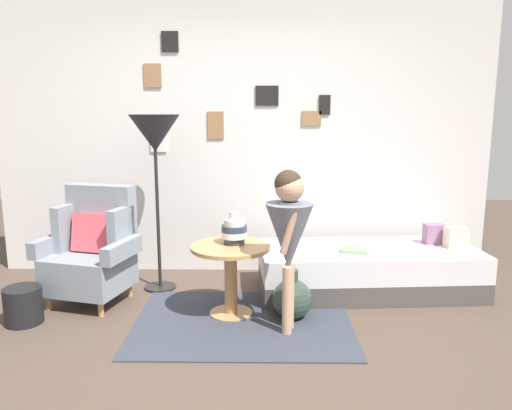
{
  "coord_description": "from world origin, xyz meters",
  "views": [
    {
      "loc": [
        0.2,
        -2.93,
        1.58
      ],
      "look_at": [
        0.15,
        0.95,
        0.85
      ],
      "focal_mm": 34.81,
      "sensor_mm": 36.0,
      "label": 1
    }
  ],
  "objects_px": {
    "floor_lamp": "(155,139)",
    "demijohn_near": "(292,299)",
    "person_child": "(289,229)",
    "armchair": "(93,250)",
    "vase_striped": "(234,231)",
    "magazine_basket": "(23,305)",
    "book_on_daybed": "(354,250)",
    "daybed": "(368,270)",
    "side_table": "(231,265)"
  },
  "relations": [
    {
      "from": "armchair",
      "to": "demijohn_near",
      "type": "distance_m",
      "value": 1.72
    },
    {
      "from": "armchair",
      "to": "daybed",
      "type": "relative_size",
      "value": 0.5
    },
    {
      "from": "vase_striped",
      "to": "floor_lamp",
      "type": "relative_size",
      "value": 0.16
    },
    {
      "from": "daybed",
      "to": "person_child",
      "type": "height_order",
      "value": "person_child"
    },
    {
      "from": "floor_lamp",
      "to": "armchair",
      "type": "bearing_deg",
      "value": -149.95
    },
    {
      "from": "daybed",
      "to": "magazine_basket",
      "type": "height_order",
      "value": "daybed"
    },
    {
      "from": "floor_lamp",
      "to": "magazine_basket",
      "type": "height_order",
      "value": "floor_lamp"
    },
    {
      "from": "side_table",
      "to": "book_on_daybed",
      "type": "xyz_separation_m",
      "value": [
        1.03,
        0.41,
        0.0
      ]
    },
    {
      "from": "armchair",
      "to": "floor_lamp",
      "type": "distance_m",
      "value": 1.08
    },
    {
      "from": "armchair",
      "to": "person_child",
      "type": "relative_size",
      "value": 0.82
    },
    {
      "from": "side_table",
      "to": "vase_striped",
      "type": "bearing_deg",
      "value": 65.25
    },
    {
      "from": "vase_striped",
      "to": "floor_lamp",
      "type": "height_order",
      "value": "floor_lamp"
    },
    {
      "from": "person_child",
      "to": "demijohn_near",
      "type": "height_order",
      "value": "person_child"
    },
    {
      "from": "demijohn_near",
      "to": "vase_striped",
      "type": "bearing_deg",
      "value": 164.52
    },
    {
      "from": "vase_striped",
      "to": "person_child",
      "type": "xyz_separation_m",
      "value": [
        0.41,
        -0.36,
        0.1
      ]
    },
    {
      "from": "vase_striped",
      "to": "magazine_basket",
      "type": "distance_m",
      "value": 1.69
    },
    {
      "from": "floor_lamp",
      "to": "magazine_basket",
      "type": "bearing_deg",
      "value": -138.98
    },
    {
      "from": "floor_lamp",
      "to": "side_table",
      "type": "bearing_deg",
      "value": -40.78
    },
    {
      "from": "book_on_daybed",
      "to": "armchair",
      "type": "bearing_deg",
      "value": -177.26
    },
    {
      "from": "daybed",
      "to": "person_child",
      "type": "relative_size",
      "value": 1.64
    },
    {
      "from": "person_child",
      "to": "book_on_daybed",
      "type": "relative_size",
      "value": 5.4
    },
    {
      "from": "vase_striped",
      "to": "person_child",
      "type": "bearing_deg",
      "value": -41.26
    },
    {
      "from": "daybed",
      "to": "vase_striped",
      "type": "distance_m",
      "value": 1.34
    },
    {
      "from": "daybed",
      "to": "demijohn_near",
      "type": "bearing_deg",
      "value": -139.75
    },
    {
      "from": "floor_lamp",
      "to": "demijohn_near",
      "type": "relative_size",
      "value": 3.93
    },
    {
      "from": "daybed",
      "to": "book_on_daybed",
      "type": "distance_m",
      "value": 0.29
    },
    {
      "from": "vase_striped",
      "to": "side_table",
      "type": "bearing_deg",
      "value": -114.75
    },
    {
      "from": "armchair",
      "to": "magazine_basket",
      "type": "height_order",
      "value": "armchair"
    },
    {
      "from": "armchair",
      "to": "floor_lamp",
      "type": "relative_size",
      "value": 0.62
    },
    {
      "from": "floor_lamp",
      "to": "book_on_daybed",
      "type": "xyz_separation_m",
      "value": [
        1.71,
        -0.18,
        -0.94
      ]
    },
    {
      "from": "armchair",
      "to": "side_table",
      "type": "distance_m",
      "value": 1.22
    },
    {
      "from": "book_on_daybed",
      "to": "magazine_basket",
      "type": "relative_size",
      "value": 0.79
    },
    {
      "from": "vase_striped",
      "to": "demijohn_near",
      "type": "distance_m",
      "value": 0.69
    },
    {
      "from": "side_table",
      "to": "person_child",
      "type": "relative_size",
      "value": 0.52
    },
    {
      "from": "side_table",
      "to": "person_child",
      "type": "xyz_separation_m",
      "value": [
        0.43,
        -0.3,
        0.36
      ]
    },
    {
      "from": "side_table",
      "to": "magazine_basket",
      "type": "height_order",
      "value": "side_table"
    },
    {
      "from": "vase_striped",
      "to": "daybed",
      "type": "bearing_deg",
      "value": 22.28
    },
    {
      "from": "daybed",
      "to": "demijohn_near",
      "type": "relative_size",
      "value": 4.93
    },
    {
      "from": "vase_striped",
      "to": "person_child",
      "type": "height_order",
      "value": "person_child"
    },
    {
      "from": "magazine_basket",
      "to": "vase_striped",
      "type": "bearing_deg",
      "value": 8.48
    },
    {
      "from": "person_child",
      "to": "floor_lamp",
      "type": "bearing_deg",
      "value": 141.51
    },
    {
      "from": "floor_lamp",
      "to": "person_child",
      "type": "distance_m",
      "value": 1.54
    },
    {
      "from": "side_table",
      "to": "vase_striped",
      "type": "xyz_separation_m",
      "value": [
        0.03,
        0.06,
        0.26
      ]
    },
    {
      "from": "armchair",
      "to": "side_table",
      "type": "bearing_deg",
      "value": -14.33
    },
    {
      "from": "armchair",
      "to": "magazine_basket",
      "type": "relative_size",
      "value": 3.46
    },
    {
      "from": "floor_lamp",
      "to": "book_on_daybed",
      "type": "distance_m",
      "value": 1.96
    },
    {
      "from": "floor_lamp",
      "to": "magazine_basket",
      "type": "distance_m",
      "value": 1.68
    },
    {
      "from": "armchair",
      "to": "person_child",
      "type": "distance_m",
      "value": 1.75
    },
    {
      "from": "armchair",
      "to": "demijohn_near",
      "type": "height_order",
      "value": "armchair"
    },
    {
      "from": "daybed",
      "to": "side_table",
      "type": "bearing_deg",
      "value": -155.8
    }
  ]
}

